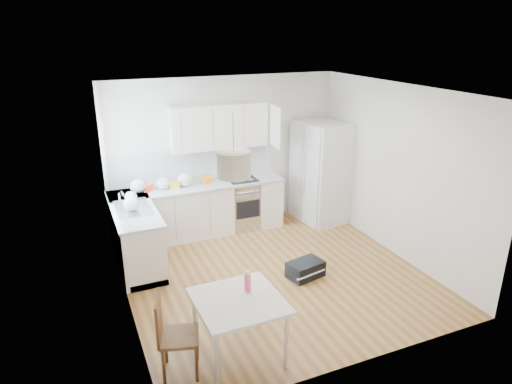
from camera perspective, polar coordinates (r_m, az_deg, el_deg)
floor at (r=6.92m, az=2.23°, el=-10.19°), size 4.20×4.20×0.00m
ceiling at (r=6.04m, az=2.58°, el=12.56°), size 4.20×4.20×0.00m
wall_back at (r=8.21m, az=-3.92°, el=4.90°), size 4.20×0.00×4.20m
wall_left at (r=5.82m, az=-16.64°, el=-2.33°), size 0.00×4.20×4.20m
wall_right at (r=7.46m, az=17.13°, el=2.50°), size 0.00×4.20×4.20m
window_glassblock at (r=6.79m, az=-18.12°, el=4.23°), size 0.02×1.00×1.00m
cabinets_back at (r=8.06m, az=-7.09°, el=-2.33°), size 3.00×0.60×0.88m
cabinets_left at (r=7.31m, az=-14.83°, el=-5.31°), size 0.60×1.80×0.88m
counter_back at (r=7.90m, az=-7.23°, el=0.76°), size 3.02×0.64×0.04m
counter_left at (r=7.13m, az=-15.15°, el=-1.96°), size 0.64×1.82×0.04m
backsplash_back at (r=8.08m, az=-7.91°, el=3.46°), size 3.00×0.01×0.58m
backsplash_left at (r=6.99m, az=-17.75°, el=0.07°), size 0.01×1.80×0.58m
upper_cabinets at (r=7.90m, az=-4.66°, el=8.19°), size 1.70×0.32×0.75m
range_oven at (r=8.30m, az=-1.78°, el=-1.53°), size 0.50×0.61×0.88m
sink at (r=7.08m, az=-15.10°, el=-1.99°), size 0.50×0.80×0.16m
refrigerator at (r=8.56m, az=8.30°, el=2.47°), size 0.98×1.02×1.87m
dining_table at (r=5.06m, az=-2.18°, el=-14.02°), size 0.94×0.94×0.72m
dining_chair at (r=5.01m, az=-9.55°, el=-17.20°), size 0.49×0.49×0.93m
drink_bottle at (r=5.09m, az=-1.06°, el=-11.03°), size 0.09×0.09×0.26m
gym_bag at (r=6.84m, az=6.19°, el=-9.56°), size 0.57×0.44×0.24m
pendant_lamp at (r=4.57m, az=-2.80°, el=3.48°), size 0.40×0.40×0.27m
grocery_bag_a at (r=7.66m, az=-14.58°, el=0.70°), size 0.26×0.22×0.23m
grocery_bag_b at (r=7.75m, az=-11.50°, el=1.06°), size 0.23×0.19×0.20m
grocery_bag_c at (r=7.82m, az=-8.89°, el=1.55°), size 0.26×0.22×0.24m
grocery_bag_d at (r=7.30m, az=-15.39°, el=-0.57°), size 0.19×0.16×0.17m
grocery_bag_e at (r=6.95m, az=-15.29°, el=-1.41°), size 0.24×0.20×0.22m
snack_orange at (r=7.96m, az=-6.12°, el=1.55°), size 0.19×0.13×0.12m
snack_yellow at (r=7.77m, az=-10.19°, el=0.87°), size 0.17×0.11×0.11m
snack_red at (r=7.73m, az=-13.43°, el=0.56°), size 0.20×0.19×0.12m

